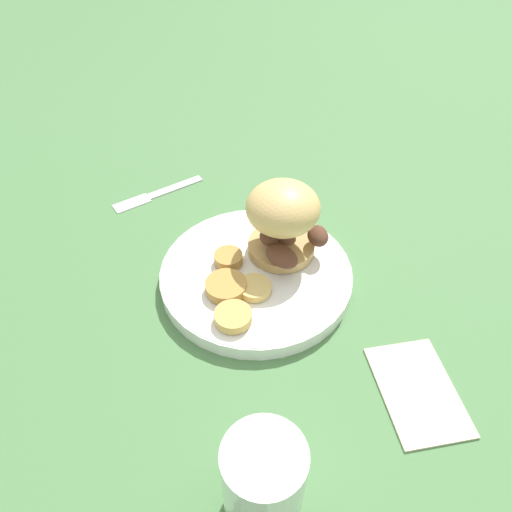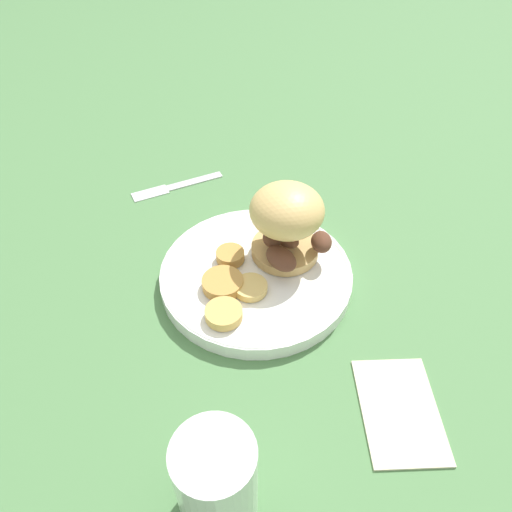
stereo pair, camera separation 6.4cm
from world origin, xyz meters
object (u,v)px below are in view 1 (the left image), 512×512
dinner_plate (256,275)px  drinking_glass (264,484)px  fork (157,193)px  sandwich (283,218)px

dinner_plate → drinking_glass: size_ratio=2.23×
dinner_plate → drinking_glass: drinking_glass is taller
drinking_glass → dinner_plate: bearing=54.6°
fork → drinking_glass: drinking_glass is taller
fork → dinner_plate: bearing=-86.7°
drinking_glass → sandwich: bearing=48.3°
dinner_plate → fork: (-0.01, 0.25, -0.01)m
sandwich → dinner_plate: bearing=-171.7°
fork → drinking_glass: size_ratio=1.36×
dinner_plate → sandwich: sandwich is taller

